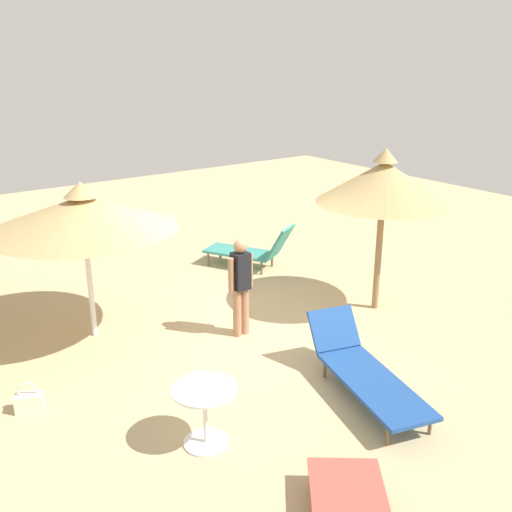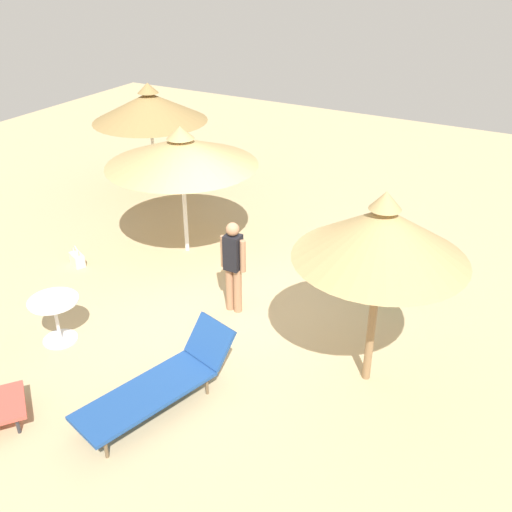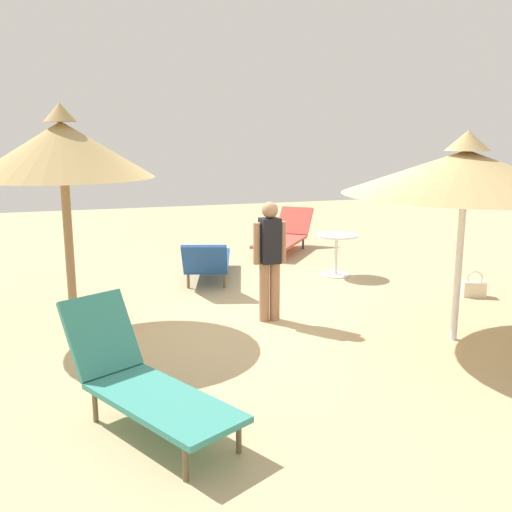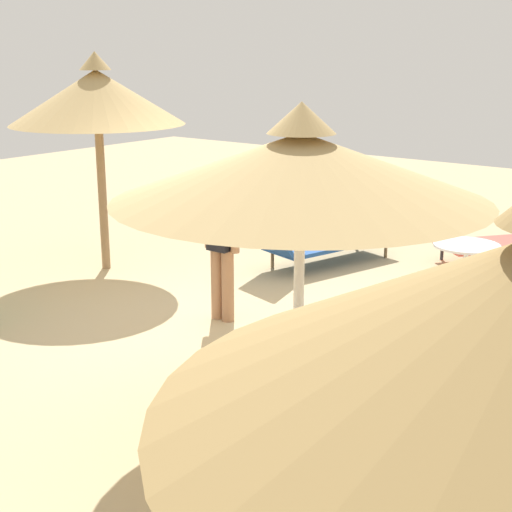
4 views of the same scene
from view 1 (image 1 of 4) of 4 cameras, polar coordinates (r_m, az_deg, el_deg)
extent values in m
cube|color=tan|center=(9.04, -2.43, -7.84)|extent=(24.00, 24.00, 0.10)
cylinder|color=white|center=(8.88, -16.19, -1.61)|extent=(0.08, 0.08, 2.04)
cone|color=tan|center=(8.60, -16.75, 4.13)|extent=(2.70, 2.70, 0.48)
cone|color=tan|center=(8.53, -16.97, 6.34)|extent=(0.49, 0.49, 0.22)
cylinder|color=olive|center=(9.66, 12.08, 1.12)|extent=(0.11, 0.11, 2.26)
cone|color=tan|center=(9.40, 12.52, 7.15)|extent=(2.14, 2.14, 0.66)
cone|color=tan|center=(9.32, 12.71, 9.72)|extent=(0.38, 0.38, 0.22)
cube|color=teal|center=(11.67, -1.59, 0.39)|extent=(1.54, 1.21, 0.05)
cylinder|color=brown|center=(11.78, -4.74, -0.31)|extent=(0.04, 0.04, 0.27)
cylinder|color=brown|center=(12.20, -3.54, 0.41)|extent=(0.04, 0.04, 0.27)
cylinder|color=brown|center=(11.26, 0.55, -1.19)|extent=(0.04, 0.04, 0.27)
cylinder|color=brown|center=(11.69, 1.60, -0.40)|extent=(0.04, 0.04, 0.27)
cube|color=teal|center=(11.20, 2.43, 1.40)|extent=(0.63, 0.72, 0.65)
cube|color=#1E478C|center=(7.33, 11.59, -12.29)|extent=(1.91, 1.13, 0.05)
cylinder|color=brown|center=(7.05, 16.84, -15.67)|extent=(0.04, 0.04, 0.25)
cylinder|color=brown|center=(6.76, 12.88, -16.91)|extent=(0.04, 0.04, 0.25)
cylinder|color=brown|center=(8.09, 10.39, -10.24)|extent=(0.04, 0.04, 0.25)
cylinder|color=brown|center=(7.84, 6.81, -11.04)|extent=(0.04, 0.04, 0.25)
cube|color=#1E478C|center=(8.01, 7.69, -7.11)|extent=(0.55, 0.74, 0.49)
cylinder|color=#2D2D33|center=(6.12, 5.68, -21.09)|extent=(0.04, 0.04, 0.22)
cylinder|color=#2D2D33|center=(6.19, 11.46, -20.89)|extent=(0.04, 0.04, 0.22)
cylinder|color=#A57554|center=(8.77, -1.87, -5.63)|extent=(0.13, 0.13, 0.76)
cylinder|color=#A57554|center=(8.84, -1.12, -5.40)|extent=(0.13, 0.13, 0.76)
cube|color=black|center=(8.55, -1.53, -1.48)|extent=(0.22, 0.24, 0.57)
sphere|color=#A57554|center=(8.42, -1.55, 0.98)|extent=(0.20, 0.20, 0.20)
cylinder|color=#A57554|center=(8.47, -2.47, -1.90)|extent=(0.09, 0.09, 0.52)
cylinder|color=#A57554|center=(8.65, -0.61, -1.41)|extent=(0.09, 0.09, 0.52)
cube|color=beige|center=(7.66, -21.51, -13.30)|extent=(0.29, 0.36, 0.23)
torus|color=beige|center=(7.58, -21.66, -12.26)|extent=(0.12, 0.22, 0.23)
cylinder|color=silver|center=(6.35, -5.12, -12.99)|extent=(0.72, 0.72, 0.02)
cylinder|color=silver|center=(6.54, -5.03, -15.58)|extent=(0.05, 0.05, 0.67)
cylinder|color=silver|center=(6.73, -4.95, -17.86)|extent=(0.50, 0.50, 0.02)
camera|label=2|loc=(8.77, 58.15, 18.60)|focal=41.38mm
camera|label=3|loc=(15.07, -9.38, 12.55)|focal=40.72mm
camera|label=4|loc=(12.27, -37.40, 9.19)|focal=52.18mm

